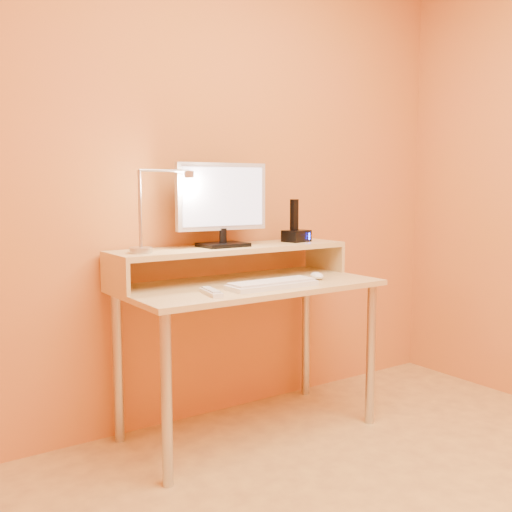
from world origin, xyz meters
TOP-DOWN VIEW (x-y plane):
  - wall_back at (0.00, 1.50)m, footprint 3.00×0.04m
  - desk_leg_fl at (-0.55, 0.93)m, footprint 0.04×0.04m
  - desk_leg_fr at (0.55, 0.93)m, footprint 0.04×0.04m
  - desk_leg_bl at (-0.55, 1.43)m, footprint 0.04×0.04m
  - desk_leg_br at (0.55, 1.43)m, footprint 0.04×0.04m
  - desk_lower at (0.00, 1.18)m, footprint 1.20×0.60m
  - shelf_riser_left at (-0.59, 1.33)m, footprint 0.02×0.30m
  - shelf_riser_right at (0.59, 1.33)m, footprint 0.02×0.30m
  - desk_shelf at (0.00, 1.33)m, footprint 1.20×0.30m
  - monitor_foot at (-0.05, 1.33)m, footprint 0.22×0.16m
  - monitor_neck at (-0.05, 1.33)m, footprint 0.04×0.04m
  - monitor_panel at (-0.05, 1.34)m, footprint 0.47×0.06m
  - monitor_back at (-0.05, 1.36)m, footprint 0.42×0.04m
  - monitor_screen at (-0.05, 1.32)m, footprint 0.42×0.03m
  - lamp_base at (-0.48, 1.30)m, footprint 0.10×0.10m
  - lamp_post at (-0.48, 1.30)m, footprint 0.01×0.01m
  - lamp_arm at (-0.36, 1.30)m, footprint 0.24×0.01m
  - lamp_head at (-0.24, 1.30)m, footprint 0.04×0.04m
  - lamp_bulb at (-0.24, 1.30)m, footprint 0.03×0.03m
  - phone_dock at (0.40, 1.33)m, footprint 0.15×0.12m
  - phone_handset at (0.38, 1.33)m, footprint 0.04×0.03m
  - phone_led at (0.44, 1.28)m, footprint 0.01×0.00m
  - keyboard at (0.02, 1.02)m, footprint 0.42×0.14m
  - mouse at (0.33, 1.09)m, footprint 0.09×0.11m
  - remote_control at (-0.29, 1.02)m, footprint 0.07×0.17m

SIDE VIEW (x-z plane):
  - desk_leg_fl at x=-0.55m, z-range 0.00..0.69m
  - desk_leg_fr at x=0.55m, z-range 0.00..0.69m
  - desk_leg_bl at x=-0.55m, z-range 0.00..0.69m
  - desk_leg_br at x=0.55m, z-range 0.00..0.69m
  - desk_lower at x=0.00m, z-range 0.70..0.72m
  - remote_control at x=-0.29m, z-range 0.72..0.74m
  - keyboard at x=0.02m, z-range 0.72..0.74m
  - mouse at x=0.33m, z-range 0.72..0.75m
  - shelf_riser_left at x=-0.59m, z-range 0.72..0.85m
  - shelf_riser_right at x=0.59m, z-range 0.72..0.85m
  - desk_shelf at x=0.00m, z-range 0.86..0.88m
  - monitor_foot at x=-0.05m, z-range 0.88..0.90m
  - lamp_base at x=-0.48m, z-range 0.88..0.90m
  - phone_dock at x=0.40m, z-range 0.88..0.94m
  - phone_led at x=0.44m, z-range 0.89..0.93m
  - monitor_neck at x=-0.05m, z-range 0.90..0.97m
  - phone_handset at x=0.38m, z-range 0.94..1.10m
  - lamp_post at x=-0.48m, z-range 0.91..1.24m
  - monitor_panel at x=-0.05m, z-range 0.96..1.28m
  - monitor_back at x=-0.05m, z-range 0.98..1.25m
  - monitor_screen at x=-0.05m, z-range 0.98..1.26m
  - lamp_bulb at x=-0.24m, z-range 1.20..1.21m
  - lamp_head at x=-0.24m, z-range 1.21..1.24m
  - lamp_arm at x=-0.36m, z-range 1.23..1.24m
  - wall_back at x=0.00m, z-range 0.00..2.50m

